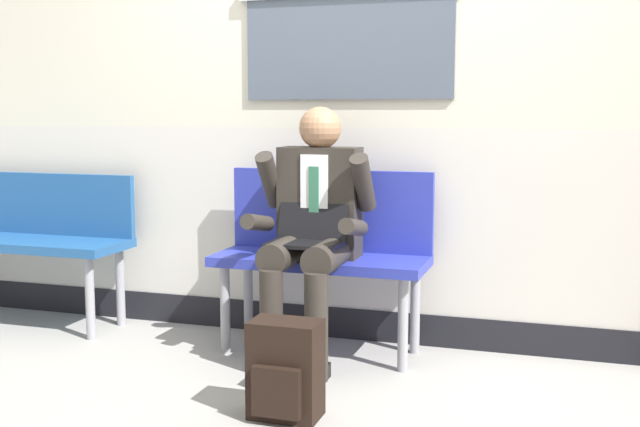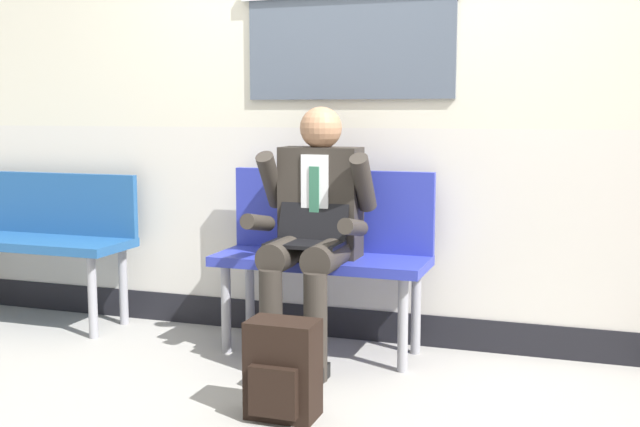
# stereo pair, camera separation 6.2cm
# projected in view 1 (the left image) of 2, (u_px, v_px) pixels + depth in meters

# --- Properties ---
(ground_plane) EXTENTS (18.00, 18.00, 0.00)m
(ground_plane) POSITION_uv_depth(u_px,v_px,m) (326.00, 374.00, 3.68)
(ground_plane) COLOR gray
(station_wall) EXTENTS (6.15, 0.17, 2.98)m
(station_wall) POSITION_uv_depth(u_px,v_px,m) (363.00, 64.00, 4.11)
(station_wall) COLOR beige
(station_wall) RESTS_ON ground
(bench_with_person) EXTENTS (1.08, 0.42, 0.93)m
(bench_with_person) POSITION_uv_depth(u_px,v_px,m) (324.00, 245.00, 4.01)
(bench_with_person) COLOR #28339E
(bench_with_person) RESTS_ON ground
(bench_empty) EXTENTS (1.21, 0.42, 0.87)m
(bench_empty) POSITION_uv_depth(u_px,v_px,m) (32.00, 232.00, 4.55)
(bench_empty) COLOR navy
(bench_empty) RESTS_ON ground
(person_seated) EXTENTS (0.57, 0.70, 1.26)m
(person_seated) POSITION_uv_depth(u_px,v_px,m) (312.00, 226.00, 3.81)
(person_seated) COLOR #2D2823
(person_seated) RESTS_ON ground
(backpack) EXTENTS (0.28, 0.22, 0.40)m
(backpack) POSITION_uv_depth(u_px,v_px,m) (285.00, 371.00, 3.14)
(backpack) COLOR black
(backpack) RESTS_ON ground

